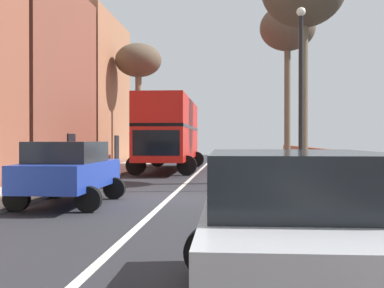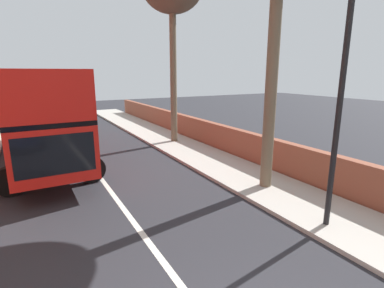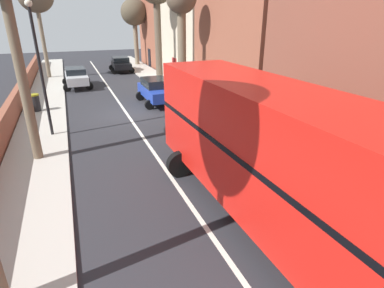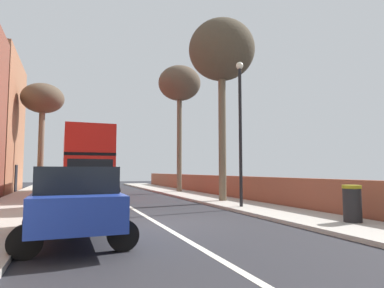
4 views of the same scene
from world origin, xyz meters
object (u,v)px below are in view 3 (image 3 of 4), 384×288
(parked_car_black_left_2, at_px, (121,63))
(litter_bin_right, at_px, (36,103))
(street_tree_left_0, at_px, (181,10))
(parked_car_blue_left_0, at_px, (157,90))
(lamppost_right, at_px, (39,61))
(street_tree_left_6, at_px, (134,13))
(street_tree_left_4, at_px, (157,1))
(double_decker_bus, at_px, (272,151))
(parked_car_silver_right_1, at_px, (76,76))

(parked_car_black_left_2, distance_m, litter_bin_right, 16.12)
(street_tree_left_0, bearing_deg, litter_bin_right, -0.24)
(parked_car_blue_left_0, height_order, parked_car_black_left_2, parked_car_blue_left_0)
(parked_car_blue_left_0, xyz_separation_m, street_tree_left_0, (-2.13, -0.53, 5.14))
(street_tree_left_0, xyz_separation_m, lamppost_right, (8.93, 4.93, -2.30))
(street_tree_left_6, bearing_deg, street_tree_left_4, 87.86)
(double_decker_bus, height_order, street_tree_left_0, street_tree_left_0)
(parked_car_blue_left_0, bearing_deg, street_tree_left_4, -107.69)
(street_tree_left_6, xyz_separation_m, lamppost_right, (9.59, 23.47, -2.27))
(street_tree_left_0, bearing_deg, street_tree_left_4, -91.86)
(street_tree_left_4, distance_m, street_tree_left_6, 11.75)
(street_tree_left_4, relative_size, street_tree_left_6, 1.11)
(street_tree_left_0, relative_size, street_tree_left_4, 0.91)
(parked_car_blue_left_0, relative_size, street_tree_left_4, 0.50)
(street_tree_left_6, distance_m, litter_bin_right, 21.99)
(litter_bin_right, bearing_deg, parked_car_black_left_2, -118.96)
(parked_car_silver_right_1, bearing_deg, double_decker_bus, 100.66)
(street_tree_left_4, distance_m, litter_bin_right, 13.76)
(parked_car_silver_right_1, relative_size, street_tree_left_6, 0.58)
(parked_car_blue_left_0, bearing_deg, street_tree_left_0, -165.94)
(lamppost_right, distance_m, litter_bin_right, 5.96)
(double_decker_bus, xyz_separation_m, parked_car_black_left_2, (-0.80, -29.25, -1.44))
(litter_bin_right, bearing_deg, parked_car_blue_left_0, 175.79)
(parked_car_blue_left_0, bearing_deg, double_decker_bus, 86.86)
(parked_car_blue_left_0, xyz_separation_m, street_tree_left_4, (-2.35, -7.37, 6.03))
(parked_car_black_left_2, height_order, litter_bin_right, parked_car_black_left_2)
(double_decker_bus, xyz_separation_m, street_tree_left_6, (-3.59, -33.65, 3.72))
(parked_car_black_left_2, distance_m, street_tree_left_6, 7.34)
(street_tree_left_4, bearing_deg, parked_car_blue_left_0, 72.31)
(parked_car_black_left_2, bearing_deg, street_tree_left_6, -122.29)
(street_tree_left_0, height_order, lamppost_right, street_tree_left_0)
(street_tree_left_6, bearing_deg, double_decker_bus, 83.92)
(litter_bin_right, bearing_deg, street_tree_left_0, 179.76)
(parked_car_blue_left_0, distance_m, street_tree_left_4, 9.81)
(double_decker_bus, distance_m, street_tree_left_4, 22.65)
(parked_car_black_left_2, height_order, lamppost_right, lamppost_right)
(parked_car_black_left_2, bearing_deg, street_tree_left_4, 107.81)
(parked_car_black_left_2, relative_size, litter_bin_right, 3.94)
(parked_car_black_left_2, bearing_deg, parked_car_blue_left_0, 89.99)
(double_decker_bus, height_order, parked_car_blue_left_0, double_decker_bus)
(parked_car_silver_right_1, bearing_deg, street_tree_left_0, 134.68)
(street_tree_left_0, bearing_deg, street_tree_left_6, -92.03)
(street_tree_left_6, height_order, litter_bin_right, street_tree_left_6)
(street_tree_left_6, distance_m, lamppost_right, 25.45)
(street_tree_left_4, bearing_deg, parked_car_silver_right_1, -2.92)
(street_tree_left_6, xyz_separation_m, litter_bin_right, (10.59, 18.50, -5.41))
(street_tree_left_4, bearing_deg, street_tree_left_6, -92.14)
(parked_car_blue_left_0, distance_m, parked_car_silver_right_1, 9.22)
(lamppost_right, xyz_separation_m, litter_bin_right, (1.00, -4.97, -3.14))
(parked_car_black_left_2, height_order, street_tree_left_0, street_tree_left_0)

